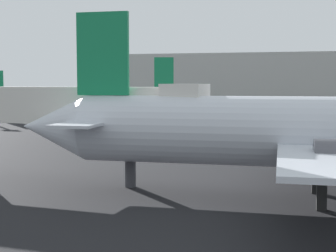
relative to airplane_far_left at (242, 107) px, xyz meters
name	(u,v)px	position (x,y,z in m)	size (l,w,h in m)	color
airplane_far_left	(242,107)	(0.00, 0.00, 0.00)	(30.47, 20.85, 10.11)	silver
airplane_far_right	(48,104)	(-36.50, 12.31, -0.48)	(25.84, 16.77, 8.79)	silver
jet_bridge	(73,108)	(-7.00, -40.78, 1.88)	(19.57, 3.78, 6.49)	silver
terminal_building	(273,81)	(2.06, 64.06, 3.87)	(88.46, 26.48, 13.88)	#B7B7B2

